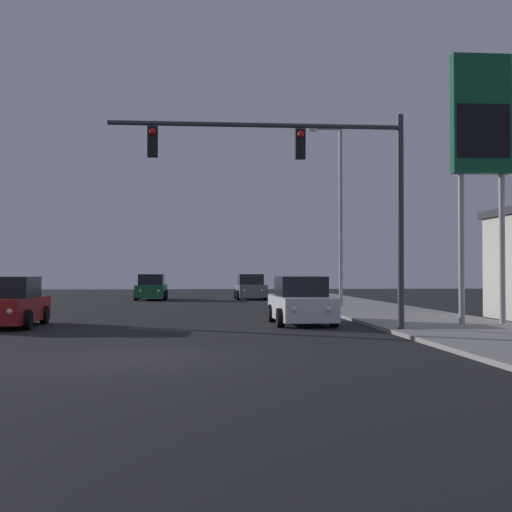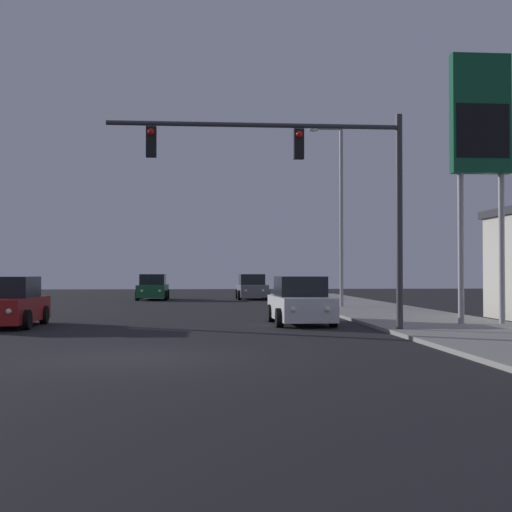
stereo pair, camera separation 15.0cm
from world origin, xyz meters
TOP-DOWN VIEW (x-y plane):
  - ground_plane at (0.00, 0.00)m, footprint 120.00×120.00m
  - sidewalk_right at (9.50, 10.00)m, footprint 5.00×60.00m
  - car_red at (-5.00, 9.05)m, footprint 2.04×4.34m
  - car_green at (-1.62, 31.77)m, footprint 2.04×4.33m
  - car_white at (4.91, 9.38)m, footprint 2.04×4.34m
  - car_grey at (4.92, 31.98)m, footprint 2.04×4.33m
  - traffic_light_mast at (4.76, 5.64)m, footprint 8.87×0.36m
  - street_lamp at (8.32, 19.52)m, footprint 1.74×0.24m
  - gas_station_sign at (10.72, 7.55)m, footprint 2.00×0.42m

SIDE VIEW (x-z plane):
  - ground_plane at x=0.00m, z-range 0.00..0.00m
  - sidewalk_right at x=9.50m, z-range 0.00..0.12m
  - car_red at x=-5.00m, z-range -0.08..1.60m
  - car_green at x=-1.62m, z-range -0.08..1.60m
  - car_white at x=4.91m, z-range -0.08..1.60m
  - car_grey at x=4.92m, z-range -0.08..1.60m
  - traffic_light_mast at x=4.76m, z-range 1.56..8.06m
  - street_lamp at x=8.32m, z-range 0.62..9.62m
  - gas_station_sign at x=10.72m, z-range 2.12..11.12m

